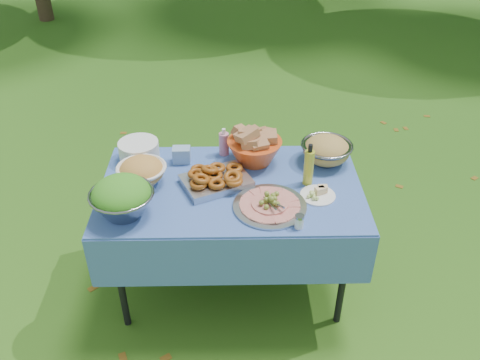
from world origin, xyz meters
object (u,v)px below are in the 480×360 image
(picnic_table, at_px, (232,237))
(salad_bowl, at_px, (122,197))
(charcuterie_platter, at_px, (270,200))
(bread_bowl, at_px, (255,146))
(oil_bottle, at_px, (309,164))
(plate_stack, at_px, (139,151))
(pasta_bowl_steel, at_px, (327,150))

(picnic_table, xyz_separation_m, salad_bowl, (-0.56, -0.24, 0.49))
(charcuterie_platter, bearing_deg, bread_bowl, 97.98)
(bread_bowl, bearing_deg, salad_bowl, -144.52)
(salad_bowl, xyz_separation_m, bread_bowl, (0.70, 0.50, 0.00))
(salad_bowl, bearing_deg, picnic_table, 23.27)
(oil_bottle, bearing_deg, charcuterie_platter, -136.33)
(bread_bowl, distance_m, oil_bottle, 0.37)
(picnic_table, bearing_deg, oil_bottle, 2.89)
(picnic_table, relative_size, bread_bowl, 4.49)
(plate_stack, height_order, oil_bottle, oil_bottle)
(salad_bowl, xyz_separation_m, plate_stack, (0.00, 0.53, -0.05))
(salad_bowl, bearing_deg, plate_stack, 89.51)
(charcuterie_platter, distance_m, oil_bottle, 0.32)
(picnic_table, bearing_deg, bread_bowl, 61.37)
(bread_bowl, bearing_deg, pasta_bowl_steel, -1.00)
(bread_bowl, height_order, pasta_bowl_steel, bread_bowl)
(picnic_table, distance_m, plate_stack, 0.76)
(charcuterie_platter, height_order, oil_bottle, oil_bottle)
(bread_bowl, xyz_separation_m, pasta_bowl_steel, (0.43, -0.01, -0.03))
(picnic_table, xyz_separation_m, bread_bowl, (0.14, 0.26, 0.49))
(picnic_table, height_order, salad_bowl, salad_bowl)
(charcuterie_platter, bearing_deg, picnic_table, 136.29)
(picnic_table, distance_m, bread_bowl, 0.57)
(salad_bowl, bearing_deg, charcuterie_platter, 3.32)
(picnic_table, relative_size, plate_stack, 6.06)
(bread_bowl, distance_m, pasta_bowl_steel, 0.43)
(pasta_bowl_steel, xyz_separation_m, charcuterie_platter, (-0.36, -0.44, -0.04))
(pasta_bowl_steel, bearing_deg, bread_bowl, 179.00)
(picnic_table, height_order, oil_bottle, oil_bottle)
(pasta_bowl_steel, bearing_deg, salad_bowl, -156.51)
(picnic_table, bearing_deg, pasta_bowl_steel, 23.71)
(plate_stack, bearing_deg, bread_bowl, -2.90)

